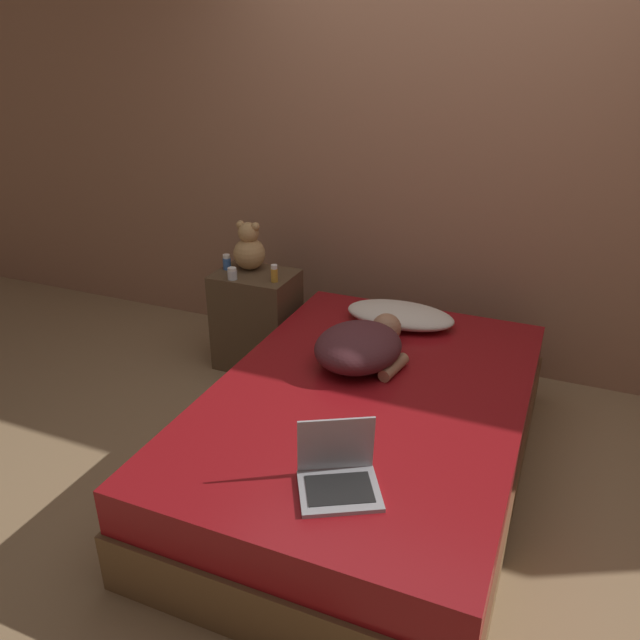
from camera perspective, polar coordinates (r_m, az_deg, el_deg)
ground_plane at (r=3.07m, az=4.16°, el=-13.79°), size 12.00×12.00×0.00m
wall_back at (r=3.73m, az=11.61°, el=14.83°), size 8.00×0.06×2.60m
bed at (r=2.94m, az=4.30°, el=-10.34°), size 1.37×2.06×0.46m
nightstand at (r=3.86m, az=-5.79°, el=0.02°), size 0.47×0.36×0.61m
pillow at (r=3.45m, az=7.33°, el=0.47°), size 0.60×0.33×0.10m
person_lying at (r=3.00m, az=3.82°, el=-2.34°), size 0.47×0.63×0.20m
laptop at (r=2.25m, az=1.66°, el=-13.80°), size 0.36×0.34×0.24m
teddy_bear at (r=3.78m, az=-6.50°, el=6.51°), size 0.19×0.19×0.30m
bottle_blue at (r=3.82m, az=-8.51°, el=5.26°), size 0.05×0.05×0.09m
bottle_clear at (r=3.66m, az=-8.03°, el=4.22°), size 0.06×0.06×0.07m
bottle_amber at (r=3.59m, az=-4.20°, el=4.26°), size 0.04×0.04×0.10m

